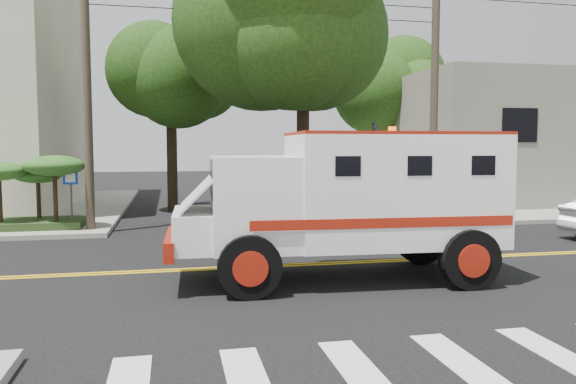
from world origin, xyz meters
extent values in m
plane|color=black|center=(0.00, 0.00, 0.00)|extent=(100.00, 100.00, 0.00)
cube|color=gray|center=(13.50, 13.50, 0.07)|extent=(17.00, 17.00, 0.15)
cube|color=slate|center=(15.00, 14.00, 3.15)|extent=(14.00, 12.00, 6.00)
cylinder|color=#382D23|center=(-5.60, 6.00, 4.50)|extent=(0.28, 0.28, 9.00)
cylinder|color=#382D23|center=(6.30, 6.20, 4.50)|extent=(0.28, 0.28, 9.00)
cylinder|color=black|center=(1.50, 6.50, 3.50)|extent=(0.44, 0.44, 7.00)
sphere|color=#12350E|center=(1.50, 6.50, 7.00)|extent=(5.32, 5.32, 5.32)
sphere|color=#12350E|center=(2.64, 5.74, 7.57)|extent=(4.56, 4.56, 4.56)
cylinder|color=black|center=(-3.00, 12.00, 2.80)|extent=(0.44, 0.44, 5.60)
sphere|color=#12350E|center=(-3.00, 12.00, 5.60)|extent=(3.92, 3.92, 3.92)
sphere|color=#12350E|center=(-2.16, 11.44, 6.02)|extent=(3.36, 3.36, 3.36)
cylinder|color=black|center=(8.50, 16.00, 2.97)|extent=(0.44, 0.44, 5.95)
sphere|color=#12350E|center=(8.50, 16.00, 5.95)|extent=(4.20, 4.20, 4.20)
sphere|color=#12350E|center=(9.40, 15.40, 6.40)|extent=(3.60, 3.60, 3.60)
cylinder|color=#3F3F42|center=(3.80, 5.60, 1.80)|extent=(0.12, 0.12, 3.60)
imported|color=#3F3F42|center=(3.80, 5.60, 3.15)|extent=(0.15, 0.18, 0.90)
cylinder|color=#3F3F42|center=(-6.20, 6.20, 1.00)|extent=(0.06, 0.06, 2.00)
cube|color=#0C33A5|center=(-6.20, 6.14, 1.80)|extent=(0.45, 0.03, 0.45)
cube|color=#1E3314|center=(-7.50, 6.80, 0.27)|extent=(3.20, 2.00, 0.24)
cylinder|color=black|center=(-8.40, 6.50, 1.15)|extent=(0.14, 0.14, 1.52)
cylinder|color=black|center=(-7.40, 7.20, 1.07)|extent=(0.14, 0.14, 1.36)
ellipsoid|color=#204C16|center=(-7.40, 7.20, 1.83)|extent=(1.55, 1.55, 0.54)
cylinder|color=black|center=(-6.70, 6.30, 1.23)|extent=(0.14, 0.14, 1.68)
ellipsoid|color=#204C16|center=(-6.70, 6.30, 2.17)|extent=(1.91, 1.91, 0.66)
cube|color=white|center=(1.51, -1.59, 1.89)|extent=(4.32, 2.67, 2.27)
cube|color=white|center=(-1.40, -1.46, 1.68)|extent=(1.83, 2.45, 1.84)
cube|color=black|center=(-2.25, -1.42, 2.16)|extent=(0.15, 1.84, 0.76)
cube|color=white|center=(-2.54, -1.41, 1.13)|extent=(1.07, 2.20, 0.76)
cube|color=maroon|center=(-3.08, -1.39, 0.86)|extent=(0.30, 2.33, 0.38)
cube|color=maroon|center=(1.51, -1.59, 3.06)|extent=(4.32, 2.67, 0.06)
cylinder|color=black|center=(-1.67, -2.66, 0.59)|extent=(1.20, 0.40, 1.19)
cylinder|color=black|center=(-1.57, -0.24, 0.59)|extent=(1.20, 0.40, 1.19)
cylinder|color=black|center=(2.65, -2.85, 0.59)|extent=(1.20, 0.40, 1.19)
cylinder|color=black|center=(2.75, -0.43, 0.59)|extent=(1.20, 0.40, 1.19)
imported|color=gray|center=(5.50, 6.93, 1.06)|extent=(0.79, 0.75, 1.82)
imported|color=gray|center=(9.13, 8.45, 1.10)|extent=(1.00, 0.82, 1.89)
camera|label=1|loc=(-3.06, -12.73, 2.82)|focal=35.00mm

